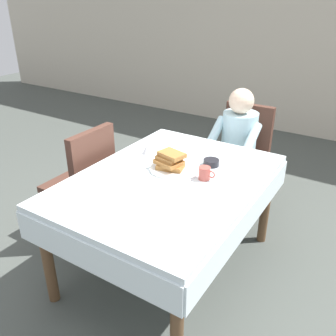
# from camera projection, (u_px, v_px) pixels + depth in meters

# --- Properties ---
(ground_plane) EXTENTS (14.00, 14.00, 0.00)m
(ground_plane) POSITION_uv_depth(u_px,v_px,m) (169.00, 266.00, 2.67)
(ground_plane) COLOR #474C47
(back_wall) EXTENTS (12.00, 0.16, 3.20)m
(back_wall) POSITION_uv_depth(u_px,v_px,m) (312.00, 12.00, 4.55)
(back_wall) COLOR beige
(back_wall) RESTS_ON ground
(dining_table_main) EXTENTS (1.12, 1.52, 0.74)m
(dining_table_main) POSITION_uv_depth(u_px,v_px,m) (169.00, 189.00, 2.39)
(dining_table_main) COLOR silver
(dining_table_main) RESTS_ON ground
(chair_diner) EXTENTS (0.44, 0.45, 0.93)m
(chair_diner) POSITION_uv_depth(u_px,v_px,m) (242.00, 149.00, 3.30)
(chair_diner) COLOR #4C2D23
(chair_diner) RESTS_ON ground
(diner_person) EXTENTS (0.40, 0.43, 1.12)m
(diner_person) POSITION_uv_depth(u_px,v_px,m) (237.00, 141.00, 3.12)
(diner_person) COLOR silver
(diner_person) RESTS_ON ground
(chair_left_side) EXTENTS (0.45, 0.44, 0.93)m
(chair_left_side) POSITION_uv_depth(u_px,v_px,m) (85.00, 177.00, 2.81)
(chair_left_side) COLOR #4C2D23
(chair_left_side) RESTS_ON ground
(plate_breakfast) EXTENTS (0.28, 0.28, 0.02)m
(plate_breakfast) POSITION_uv_depth(u_px,v_px,m) (170.00, 169.00, 2.44)
(plate_breakfast) COLOR white
(plate_breakfast) RESTS_ON dining_table_main
(breakfast_stack) EXTENTS (0.21, 0.18, 0.11)m
(breakfast_stack) POSITION_uv_depth(u_px,v_px,m) (170.00, 160.00, 2.42)
(breakfast_stack) COLOR #A36B33
(breakfast_stack) RESTS_ON plate_breakfast
(cup_coffee) EXTENTS (0.11, 0.08, 0.08)m
(cup_coffee) POSITION_uv_depth(u_px,v_px,m) (205.00, 173.00, 2.31)
(cup_coffee) COLOR #B24C42
(cup_coffee) RESTS_ON dining_table_main
(bowl_butter) EXTENTS (0.11, 0.11, 0.04)m
(bowl_butter) POSITION_uv_depth(u_px,v_px,m) (211.00, 163.00, 2.50)
(bowl_butter) COLOR black
(bowl_butter) RESTS_ON dining_table_main
(syrup_pitcher) EXTENTS (0.08, 0.08, 0.07)m
(syrup_pitcher) POSITION_uv_depth(u_px,v_px,m) (147.00, 149.00, 2.68)
(syrup_pitcher) COLOR silver
(syrup_pitcher) RESTS_ON dining_table_main
(fork_left_of_plate) EXTENTS (0.01, 0.18, 0.00)m
(fork_left_of_plate) POSITION_uv_depth(u_px,v_px,m) (146.00, 164.00, 2.52)
(fork_left_of_plate) COLOR silver
(fork_left_of_plate) RESTS_ON dining_table_main
(knife_right_of_plate) EXTENTS (0.02, 0.20, 0.00)m
(knife_right_of_plate) POSITION_uv_depth(u_px,v_px,m) (193.00, 178.00, 2.34)
(knife_right_of_plate) COLOR silver
(knife_right_of_plate) RESTS_ON dining_table_main
(spoon_near_edge) EXTENTS (0.15, 0.03, 0.00)m
(spoon_near_edge) POSITION_uv_depth(u_px,v_px,m) (148.00, 191.00, 2.18)
(spoon_near_edge) COLOR silver
(spoon_near_edge) RESTS_ON dining_table_main
(napkin_folded) EXTENTS (0.17, 0.12, 0.01)m
(napkin_folded) POSITION_uv_depth(u_px,v_px,m) (117.00, 169.00, 2.45)
(napkin_folded) COLOR white
(napkin_folded) RESTS_ON dining_table_main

